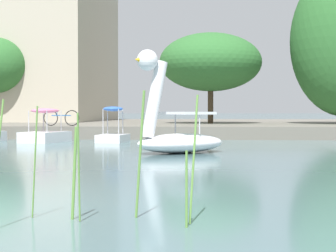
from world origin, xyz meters
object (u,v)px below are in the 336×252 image
(swan_boat, at_px, (176,132))
(tree_broadleaf_left, at_px, (211,62))
(pedal_boat_pink, at_px, (45,132))
(bicycle_parked, at_px, (61,118))
(pedal_boat_blue, at_px, (113,133))

(swan_boat, bearing_deg, tree_broadleaf_left, 85.01)
(pedal_boat_pink, distance_m, tree_broadleaf_left, 11.96)
(swan_boat, height_order, pedal_boat_pink, swan_boat)
(bicycle_parked, bearing_deg, swan_boat, -58.30)
(tree_broadleaf_left, bearing_deg, pedal_boat_blue, -115.70)
(pedal_boat_blue, bearing_deg, pedal_boat_pink, -177.36)
(swan_boat, bearing_deg, pedal_boat_pink, 132.85)
(pedal_boat_blue, xyz_separation_m, bicycle_parked, (-2.95, 3.15, 0.58))
(tree_broadleaf_left, height_order, bicycle_parked, tree_broadleaf_left)
(pedal_boat_blue, relative_size, pedal_boat_pink, 0.79)
(pedal_boat_pink, relative_size, bicycle_parked, 1.38)
(tree_broadleaf_left, bearing_deg, pedal_boat_pink, -128.44)
(bicycle_parked, bearing_deg, pedal_boat_blue, -46.84)
(tree_broadleaf_left, bearing_deg, swan_boat, -94.99)
(pedal_boat_pink, height_order, bicycle_parked, pedal_boat_pink)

